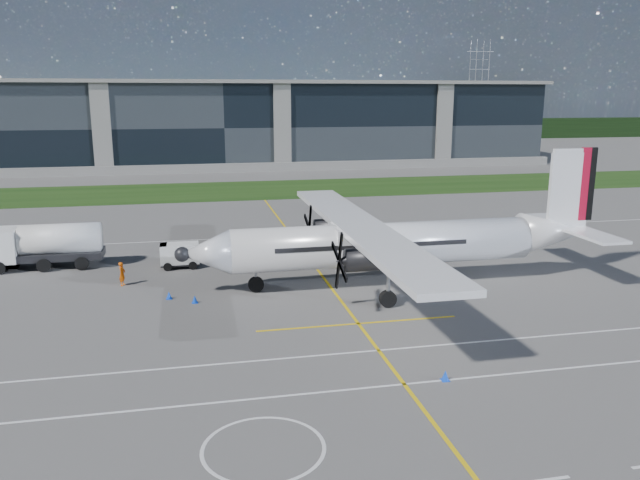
{
  "coord_description": "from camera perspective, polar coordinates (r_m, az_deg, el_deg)",
  "views": [
    {
      "loc": [
        -6.26,
        -39.11,
        13.01
      ],
      "look_at": [
        2.55,
        2.75,
        3.05
      ],
      "focal_mm": 35.0,
      "sensor_mm": 36.0,
      "label": 1
    }
  ],
  "objects": [
    {
      "name": "ground",
      "position": [
        80.42,
        -7.29,
        3.68
      ],
      "size": [
        400.0,
        400.0,
        0.0
      ],
      "primitive_type": "plane",
      "color": "#5D5A58",
      "rests_on": "ground"
    },
    {
      "name": "grass_strip",
      "position": [
        88.3,
        -7.72,
        4.52
      ],
      "size": [
        400.0,
        18.0,
        0.04
      ],
      "primitive_type": "cube",
      "color": "#17370F",
      "rests_on": "ground"
    },
    {
      "name": "terminal_building",
      "position": [
        119.41,
        -9.02,
        10.3
      ],
      "size": [
        120.0,
        20.0,
        15.0
      ],
      "primitive_type": "cube",
      "color": "black",
      "rests_on": "ground"
    },
    {
      "name": "tree_line",
      "position": [
        179.5,
        -10.02,
        9.71
      ],
      "size": [
        400.0,
        6.0,
        6.0
      ],
      "primitive_type": "cube",
      "color": "black",
      "rests_on": "ground"
    },
    {
      "name": "pylon_east",
      "position": [
        209.99,
        14.25,
        13.25
      ],
      "size": [
        9.0,
        4.6,
        30.0
      ],
      "primitive_type": null,
      "color": "gray",
      "rests_on": "ground"
    },
    {
      "name": "yellow_taxiway_centerline",
      "position": [
        51.64,
        -1.18,
        -1.49
      ],
      "size": [
        0.2,
        70.0,
        0.01
      ],
      "primitive_type": "cube",
      "color": "yellow",
      "rests_on": "ground"
    },
    {
      "name": "white_lane_line",
      "position": [
        28.97,
        1.94,
        -13.58
      ],
      "size": [
        90.0,
        0.15,
        0.01
      ],
      "primitive_type": "cube",
      "color": "white",
      "rests_on": "ground"
    },
    {
      "name": "turboprop_aircraft",
      "position": [
        43.56,
        7.19,
        1.95
      ],
      "size": [
        29.99,
        31.1,
        9.33
      ],
      "primitive_type": null,
      "color": "white",
      "rests_on": "ground"
    },
    {
      "name": "fuel_tanker_truck",
      "position": [
        52.5,
        -24.61,
        -0.55
      ],
      "size": [
        9.06,
        2.95,
        3.4
      ],
      "primitive_type": null,
      "color": "white",
      "rests_on": "ground"
    },
    {
      "name": "baggage_tug",
      "position": [
        49.33,
        -12.69,
        -1.39
      ],
      "size": [
        3.12,
        1.87,
        1.87
      ],
      "primitive_type": null,
      "color": "white",
      "rests_on": "ground"
    },
    {
      "name": "ground_crew_person",
      "position": [
        45.71,
        -17.65,
        -2.82
      ],
      "size": [
        0.77,
        0.92,
        1.92
      ],
      "primitive_type": "imported",
      "rotation": [
        0.0,
        0.0,
        1.26
      ],
      "color": "#F25907",
      "rests_on": "ground"
    },
    {
      "name": "safety_cone_nose_port",
      "position": [
        40.93,
        -11.38,
        -5.33
      ],
      "size": [
        0.36,
        0.36,
        0.5
      ],
      "primitive_type": "cone",
      "color": "blue",
      "rests_on": "ground"
    },
    {
      "name": "safety_cone_stbdwing",
      "position": [
        57.63,
        -0.78,
        0.31
      ],
      "size": [
        0.36,
        0.36,
        0.5
      ],
      "primitive_type": "cone",
      "color": "blue",
      "rests_on": "ground"
    },
    {
      "name": "safety_cone_portwing",
      "position": [
        30.33,
        11.38,
        -12.05
      ],
      "size": [
        0.36,
        0.36,
        0.5
      ],
      "primitive_type": "cone",
      "color": "blue",
      "rests_on": "ground"
    },
    {
      "name": "safety_cone_fwd",
      "position": [
        42.08,
        -13.64,
        -4.93
      ],
      "size": [
        0.36,
        0.36,
        0.5
      ],
      "primitive_type": "cone",
      "color": "blue",
      "rests_on": "ground"
    }
  ]
}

